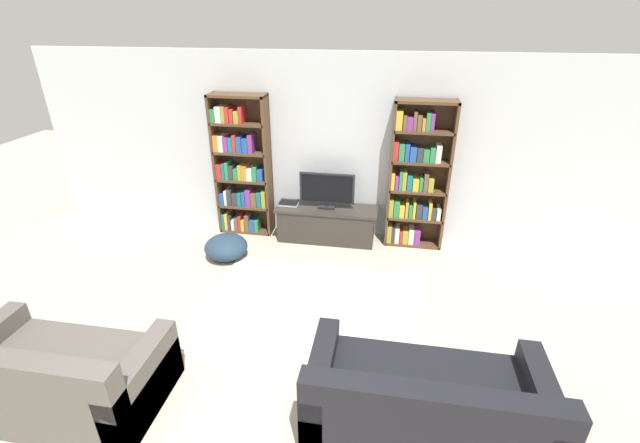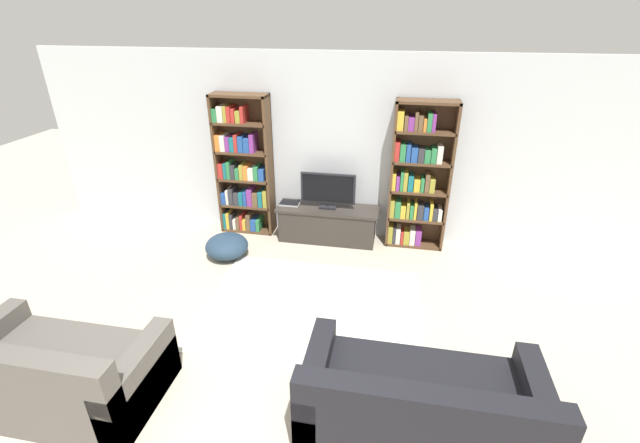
{
  "view_description": "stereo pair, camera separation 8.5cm",
  "coord_description": "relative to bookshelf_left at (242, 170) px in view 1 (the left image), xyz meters",
  "views": [
    {
      "loc": [
        0.78,
        -1.59,
        3.05
      ],
      "look_at": [
        -0.02,
        3.1,
        0.7
      ],
      "focal_mm": 24.0,
      "sensor_mm": 36.0,
      "label": 1
    },
    {
      "loc": [
        0.86,
        -1.57,
        3.05
      ],
      "look_at": [
        -0.02,
        3.1,
        0.7
      ],
      "focal_mm": 24.0,
      "sensor_mm": 36.0,
      "label": 2
    }
  ],
  "objects": [
    {
      "name": "beanbag_ottoman",
      "position": [
        0.0,
        -0.85,
        -0.82
      ],
      "size": [
        0.58,
        0.58,
        0.32
      ],
      "primitive_type": "ellipsoid",
      "color": "#23384C",
      "rests_on": "ground_plane"
    },
    {
      "name": "laptop",
      "position": [
        0.71,
        -0.08,
        -0.45
      ],
      "size": [
        0.29,
        0.21,
        0.03
      ],
      "color": "#B7B7BC",
      "rests_on": "tv_stand"
    },
    {
      "name": "area_rug",
      "position": [
        1.38,
        -1.78,
        -0.97
      ],
      "size": [
        2.42,
        1.87,
        0.02
      ],
      "color": "beige",
      "rests_on": "ground_plane"
    },
    {
      "name": "couch_left_sectional",
      "position": [
        -0.49,
        -3.41,
        -0.7
      ],
      "size": [
        1.68,
        0.94,
        0.83
      ],
      "color": "#56514C",
      "rests_on": "ground_plane"
    },
    {
      "name": "bookshelf_left",
      "position": [
        0.0,
        0.0,
        0.0
      ],
      "size": [
        0.8,
        0.3,
        2.05
      ],
      "color": "#513823",
      "rests_on": "ground_plane"
    },
    {
      "name": "couch_right_sofa",
      "position": [
        2.54,
        -3.14,
        -0.71
      ],
      "size": [
        1.87,
        0.95,
        0.77
      ],
      "color": "black",
      "rests_on": "ground_plane"
    },
    {
      "name": "wall_back",
      "position": [
        1.34,
        0.18,
        0.32
      ],
      "size": [
        8.8,
        0.06,
        2.6
      ],
      "color": "silver",
      "rests_on": "ground_plane"
    },
    {
      "name": "television",
      "position": [
        1.28,
        -0.11,
        -0.19
      ],
      "size": [
        0.78,
        0.16,
        0.52
      ],
      "color": "black",
      "rests_on": "tv_stand"
    },
    {
      "name": "bookshelf_right",
      "position": [
        2.48,
        0.0,
        0.02
      ],
      "size": [
        0.8,
        0.3,
        2.05
      ],
      "color": "#513823",
      "rests_on": "ground_plane"
    },
    {
      "name": "tv_stand",
      "position": [
        1.28,
        -0.11,
        -0.72
      ],
      "size": [
        1.47,
        0.46,
        0.51
      ],
      "color": "#332D28",
      "rests_on": "ground_plane"
    }
  ]
}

